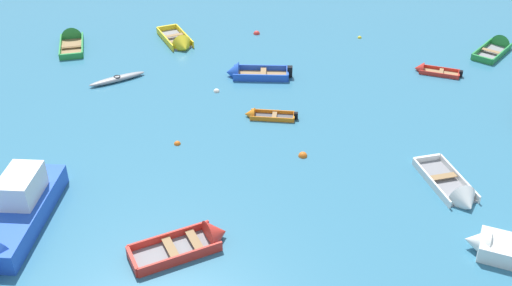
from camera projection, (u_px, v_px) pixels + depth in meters
rowboat_green_back_row_left at (72, 39)px, 41.35m from camera, size 2.57×4.45×1.40m
rowboat_red_foreground_center at (200, 240)px, 23.83m from camera, size 4.20×3.15×1.37m
rowboat_blue_far_back at (246, 73)px, 36.75m from camera, size 4.12×1.47×1.32m
rowboat_white_center at (458, 195)px, 26.39m from camera, size 2.53×4.31×1.38m
kayak_grey_midfield_left at (117, 79)px, 36.21m from camera, size 3.26×2.48×0.34m
rowboat_orange_back_row_center at (260, 115)px, 32.52m from camera, size 2.97×1.03×0.78m
rowboat_green_far_left at (498, 46)px, 40.36m from camera, size 3.55×4.07×1.34m
rowboat_yellow_cluster_outer at (180, 43)px, 40.71m from camera, size 3.23×4.40×1.41m
rowboat_red_back_row_right at (427, 70)px, 37.32m from camera, size 2.98×1.73×0.91m
motor_launch_blue_far_right at (15, 217)px, 24.32m from camera, size 2.08×6.89×2.40m
mooring_buoy_between_boats_left at (217, 92)px, 35.13m from camera, size 0.37×0.37×0.37m
mooring_buoy_midfield at (303, 156)px, 29.33m from camera, size 0.45×0.45×0.45m
mooring_buoy_trailing at (177, 144)px, 30.26m from camera, size 0.35×0.35×0.35m
mooring_buoy_far_field at (257, 34)px, 42.68m from camera, size 0.47×0.47×0.47m
mooring_buoy_outer_edge at (360, 38)px, 42.05m from camera, size 0.30×0.30×0.30m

